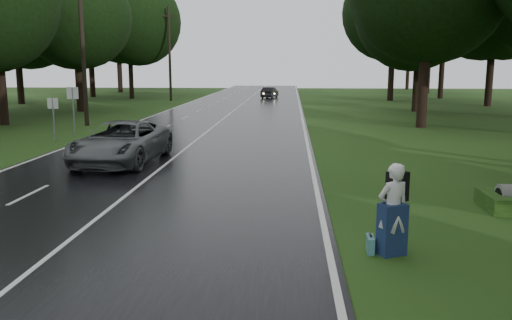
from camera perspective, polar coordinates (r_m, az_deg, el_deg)
The scene contains 17 objects.
ground at distance 14.63m, azimuth -16.27°, elevation -5.82°, with size 160.00×160.00×0.00m, color #244414.
road at distance 33.78m, azimuth -4.69°, elevation 3.50°, with size 12.00×140.00×0.04m, color black.
lane_center at distance 33.78m, azimuth -4.69°, elevation 3.54°, with size 0.12×140.00×0.01m, color silver.
grey_car at distance 21.96m, azimuth -14.30°, elevation 1.87°, with size 2.77×6.01×1.67m, color #515557.
far_car at distance 64.32m, azimuth 1.49°, elevation 7.29°, with size 1.36×3.91×1.29m, color black.
hitchhiker at distance 11.42m, azimuth 14.57°, elevation -5.49°, with size 0.85×0.82×1.96m.
suitcase at distance 11.65m, azimuth 12.22°, elevation -8.87°, with size 0.14×0.49×0.35m, color teal.
utility_pole_mid at distance 36.76m, azimuth -17.75°, elevation 3.56°, with size 1.80×0.28×10.53m, color black, non-canonical shape.
utility_pole_far at distance 60.38m, azimuth -9.16°, elevation 6.32°, with size 1.80×0.28×10.25m, color black, non-canonical shape.
road_sign_a at distance 29.25m, azimuth -20.83°, elevation 1.79°, with size 0.55×0.10×2.29m, color white, non-canonical shape.
road_sign_b at distance 31.56m, azimuth -18.93°, elevation 2.48°, with size 0.66×0.10×2.74m, color white, non-canonical shape.
tree_left_d at distance 39.25m, azimuth -25.45°, elevation 3.45°, with size 8.74×8.74×13.65m, color black, non-canonical shape.
tree_left_e at distance 48.40m, azimuth -18.32°, elevation 5.01°, with size 8.93×8.93×13.96m, color black, non-canonical shape.
tree_left_f at distance 65.18m, azimuth -13.24°, elevation 6.46°, with size 9.81×9.81×15.33m, color black, non-canonical shape.
tree_right_d at distance 35.62m, azimuth 17.35°, elevation 3.38°, with size 9.92×9.92×15.50m, color black, non-canonical shape.
tree_right_e at distance 47.77m, azimuth 16.76°, elevation 5.03°, with size 8.92×8.92×13.94m, color black, non-canonical shape.
tree_right_f at distance 61.88m, azimuth 14.25°, elevation 6.23°, with size 10.85×10.85×16.96m, color black, non-canonical shape.
Camera 1 is at (4.96, -13.19, 3.93)m, focal length 37.09 mm.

